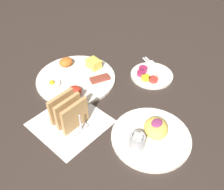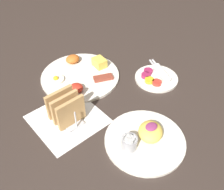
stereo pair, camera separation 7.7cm
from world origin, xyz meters
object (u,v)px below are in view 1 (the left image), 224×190
object	(u,v)px
plate_foreground	(151,135)
plate_breakfast	(76,77)
toast_rack	(69,112)
plate_condiments	(152,74)

from	to	relation	value
plate_foreground	plate_breakfast	bearing A→B (deg)	83.67
plate_breakfast	plate_foreground	distance (m)	0.40
plate_foreground	toast_rack	size ratio (longest dim) A/B	2.16
plate_breakfast	plate_foreground	world-z (taller)	plate_foreground
toast_rack	plate_foreground	bearing A→B (deg)	-61.42
plate_condiments	plate_foreground	bearing A→B (deg)	-145.22
plate_breakfast	plate_condiments	bearing A→B (deg)	-44.63
plate_breakfast	toast_rack	world-z (taller)	toast_rack
plate_condiments	plate_foreground	world-z (taller)	plate_foreground
plate_breakfast	toast_rack	distance (m)	0.24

